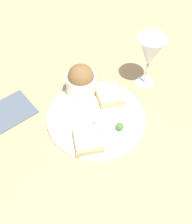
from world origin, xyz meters
name	(u,v)px	position (x,y,z in m)	size (l,w,h in m)	color
ground_plane	(96,119)	(0.00, 0.00, 0.00)	(4.00, 4.00, 0.00)	tan
dinner_plate	(96,118)	(0.00, 0.00, 0.01)	(0.29, 0.29, 0.01)	white
salad_bowl	(81,81)	(-0.11, 0.03, 0.06)	(0.09, 0.09, 0.10)	silver
sauce_ramekin	(104,124)	(0.05, -0.01, 0.03)	(0.05, 0.05, 0.03)	white
cheese_toast_near	(109,96)	(-0.03, 0.08, 0.03)	(0.10, 0.10, 0.03)	tan
cheese_toast_far	(88,140)	(0.06, -0.08, 0.03)	(0.11, 0.11, 0.03)	tan
wine_glass	(150,53)	(-0.01, 0.22, 0.12)	(0.09, 0.09, 0.18)	silver
garnish	(120,127)	(0.08, 0.02, 0.03)	(0.02, 0.02, 0.02)	#477533
napkin	(6,113)	(-0.19, -0.19, 0.00)	(0.12, 0.16, 0.01)	#4C5666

